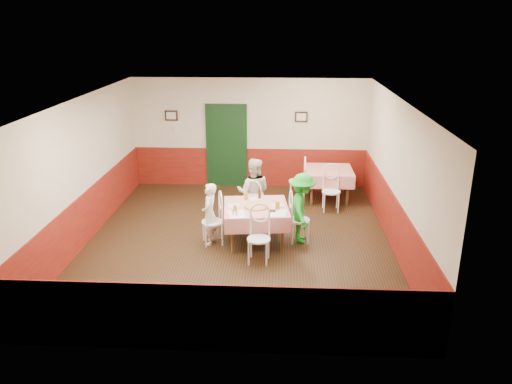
{
  "coord_description": "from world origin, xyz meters",
  "views": [
    {
      "loc": [
        0.82,
        -9.03,
        4.2
      ],
      "look_at": [
        0.35,
        -0.04,
        1.05
      ],
      "focal_mm": 35.0,
      "sensor_mm": 36.0,
      "label": 1
    }
  ],
  "objects_px": {
    "chair_second_b": "(331,192)",
    "glass_c": "(246,197)",
    "wallet": "(273,211)",
    "diner_right": "(302,208)",
    "chair_left": "(212,222)",
    "diner_far": "(254,192)",
    "chair_near": "(259,239)",
    "chair_right": "(299,220)",
    "beer_bottle": "(259,194)",
    "glass_b": "(278,206)",
    "main_table": "(256,224)",
    "diner_left": "(210,214)",
    "chair_far": "(254,205)",
    "chair_second_a": "(297,181)",
    "pizza": "(256,207)",
    "second_table": "(328,185)",
    "glass_a": "(235,208)"
  },
  "relations": [
    {
      "from": "glass_a",
      "to": "diner_left",
      "type": "relative_size",
      "value": 0.1
    },
    {
      "from": "chair_second_a",
      "to": "chair_near",
      "type": "bearing_deg",
      "value": -13.01
    },
    {
      "from": "beer_bottle",
      "to": "wallet",
      "type": "height_order",
      "value": "beer_bottle"
    },
    {
      "from": "chair_second_b",
      "to": "wallet",
      "type": "relative_size",
      "value": 8.18
    },
    {
      "from": "diner_left",
      "to": "diner_far",
      "type": "relative_size",
      "value": 0.84
    },
    {
      "from": "chair_right",
      "to": "pizza",
      "type": "xyz_separation_m",
      "value": [
        -0.83,
        -0.15,
        0.32
      ]
    },
    {
      "from": "chair_right",
      "to": "beer_bottle",
      "type": "xyz_separation_m",
      "value": [
        -0.8,
        0.32,
        0.42
      ]
    },
    {
      "from": "beer_bottle",
      "to": "diner_far",
      "type": "bearing_deg",
      "value": 107.0
    },
    {
      "from": "glass_c",
      "to": "chair_near",
      "type": "bearing_deg",
      "value": -75.41
    },
    {
      "from": "chair_far",
      "to": "glass_b",
      "type": "relative_size",
      "value": 5.77
    },
    {
      "from": "glass_c",
      "to": "diner_far",
      "type": "height_order",
      "value": "diner_far"
    },
    {
      "from": "glass_c",
      "to": "chair_right",
      "type": "bearing_deg",
      "value": -13.69
    },
    {
      "from": "glass_c",
      "to": "wallet",
      "type": "xyz_separation_m",
      "value": [
        0.54,
        -0.61,
        -0.05
      ]
    },
    {
      "from": "chair_near",
      "to": "wallet",
      "type": "xyz_separation_m",
      "value": [
        0.23,
        0.59,
        0.32
      ]
    },
    {
      "from": "wallet",
      "to": "diner_far",
      "type": "distance_m",
      "value": 1.23
    },
    {
      "from": "glass_b",
      "to": "beer_bottle",
      "type": "distance_m",
      "value": 0.67
    },
    {
      "from": "chair_near",
      "to": "second_table",
      "type": "bearing_deg",
      "value": 70.4
    },
    {
      "from": "chair_left",
      "to": "chair_right",
      "type": "xyz_separation_m",
      "value": [
        1.69,
        0.19,
        0.0
      ]
    },
    {
      "from": "chair_near",
      "to": "glass_c",
      "type": "distance_m",
      "value": 1.29
    },
    {
      "from": "glass_b",
      "to": "wallet",
      "type": "distance_m",
      "value": 0.15
    },
    {
      "from": "second_table",
      "to": "chair_second_a",
      "type": "height_order",
      "value": "chair_second_a"
    },
    {
      "from": "chair_near",
      "to": "diner_left",
      "type": "xyz_separation_m",
      "value": [
        -0.99,
        0.74,
        0.17
      ]
    },
    {
      "from": "second_table",
      "to": "chair_left",
      "type": "relative_size",
      "value": 1.24
    },
    {
      "from": "chair_second_b",
      "to": "glass_c",
      "type": "xyz_separation_m",
      "value": [
        -1.84,
        -1.46,
        0.38
      ]
    },
    {
      "from": "chair_right",
      "to": "diner_left",
      "type": "bearing_deg",
      "value": 88.45
    },
    {
      "from": "wallet",
      "to": "diner_right",
      "type": "xyz_separation_m",
      "value": [
        0.57,
        0.35,
        -0.07
      ]
    },
    {
      "from": "main_table",
      "to": "chair_second_a",
      "type": "relative_size",
      "value": 1.36
    },
    {
      "from": "pizza",
      "to": "wallet",
      "type": "bearing_deg",
      "value": -31.61
    },
    {
      "from": "diner_far",
      "to": "diner_right",
      "type": "height_order",
      "value": "diner_far"
    },
    {
      "from": "chair_second_b",
      "to": "chair_near",
      "type": "bearing_deg",
      "value": -120.04
    },
    {
      "from": "chair_second_a",
      "to": "pizza",
      "type": "bearing_deg",
      "value": -18.32
    },
    {
      "from": "chair_near",
      "to": "wallet",
      "type": "height_order",
      "value": "chair_near"
    },
    {
      "from": "main_table",
      "to": "chair_far",
      "type": "height_order",
      "value": "chair_far"
    },
    {
      "from": "glass_b",
      "to": "diner_right",
      "type": "xyz_separation_m",
      "value": [
        0.48,
        0.25,
        -0.14
      ]
    },
    {
      "from": "chair_far",
      "to": "beer_bottle",
      "type": "distance_m",
      "value": 0.62
    },
    {
      "from": "main_table",
      "to": "chair_second_a",
      "type": "bearing_deg",
      "value": 71.2
    },
    {
      "from": "chair_left",
      "to": "chair_far",
      "type": "xyz_separation_m",
      "value": [
        0.75,
        0.94,
        0.0
      ]
    },
    {
      "from": "chair_left",
      "to": "glass_b",
      "type": "height_order",
      "value": "glass_b"
    },
    {
      "from": "chair_left",
      "to": "diner_far",
      "type": "bearing_deg",
      "value": 126.54
    },
    {
      "from": "diner_right",
      "to": "beer_bottle",
      "type": "bearing_deg",
      "value": 68.94
    },
    {
      "from": "beer_bottle",
      "to": "chair_left",
      "type": "bearing_deg",
      "value": -150.56
    },
    {
      "from": "chair_left",
      "to": "glass_a",
      "type": "relative_size",
      "value": 7.26
    },
    {
      "from": "chair_left",
      "to": "chair_near",
      "type": "height_order",
      "value": "same"
    },
    {
      "from": "second_table",
      "to": "chair_right",
      "type": "bearing_deg",
      "value": -107.48
    },
    {
      "from": "chair_left",
      "to": "chair_far",
      "type": "relative_size",
      "value": 1.0
    },
    {
      "from": "main_table",
      "to": "diner_right",
      "type": "distance_m",
      "value": 0.96
    },
    {
      "from": "chair_second_b",
      "to": "diner_far",
      "type": "xyz_separation_m",
      "value": [
        -1.72,
        -0.92,
        0.28
      ]
    },
    {
      "from": "glass_b",
      "to": "glass_c",
      "type": "distance_m",
      "value": 0.81
    },
    {
      "from": "chair_left",
      "to": "pizza",
      "type": "bearing_deg",
      "value": 75.82
    },
    {
      "from": "beer_bottle",
      "to": "chair_right",
      "type": "bearing_deg",
      "value": -21.62
    }
  ]
}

